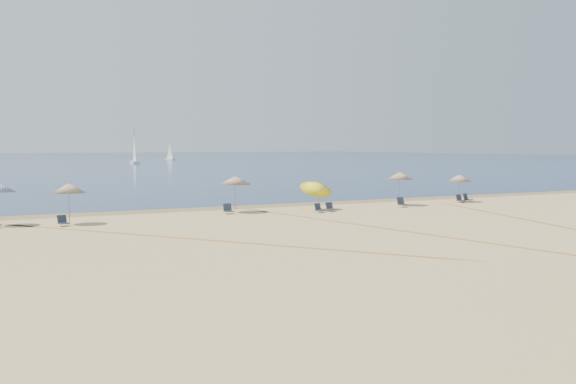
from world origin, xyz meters
The scene contains 18 objects.
ground centered at (0.00, 0.00, 0.00)m, with size 160.00×160.00×0.00m, color tan.
ocean centered at (0.00, 225.00, 0.01)m, with size 500.00×500.00×0.00m, color #0C2151.
wet_sand centered at (0.00, 24.00, 0.00)m, with size 500.00×500.00×0.00m, color olive.
umbrella_1 centered at (-14.51, 18.67, 2.09)m, with size 1.88×1.88×2.43m.
umbrella_2 centered at (-3.71, 20.48, 2.18)m, with size 2.15×2.15×2.52m.
umbrella_3 centered at (1.91, 19.40, 1.69)m, with size 2.26×2.27×2.44m.
umbrella_4 centered at (9.14, 19.61, 2.26)m, with size 2.01×2.01×2.60m.
umbrella_5 centered at (15.20, 19.97, 1.92)m, with size 1.92×1.92×2.26m.
chair_1 centered at (-14.93, 18.20, 0.27)m, with size 0.63×0.69×0.61m.
chair_2 centered at (-4.41, 20.01, 0.30)m, with size 0.57×0.66×0.68m.
chair_3 centered at (1.39, 18.11, 0.27)m, with size 0.63×0.69×0.61m.
chair_4 centered at (2.40, 18.33, 0.27)m, with size 0.53×0.61×0.62m.
chair_5 centered at (8.65, 18.67, 0.31)m, with size 0.61×0.71×0.71m.
chair_6 centered at (14.96, 19.56, 0.28)m, with size 0.57×0.66×0.63m.
chair_7 centered at (15.85, 19.73, 0.30)m, with size 0.76×0.81×0.68m.
sailboat_1 centered at (36.20, 180.34, 2.03)m, with size 2.31×4.64×6.70m.
sailboat_2 centered at (16.32, 142.09, 2.81)m, with size 1.99×6.33×9.30m.
tire_tracks centered at (-0.04, 8.83, 0.00)m, with size 57.50×42.96×0.00m.
Camera 1 is at (-18.88, -18.26, 4.46)m, focal length 38.75 mm.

